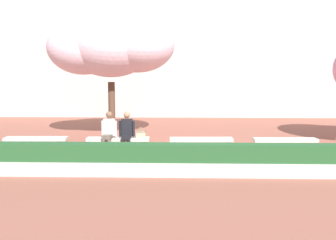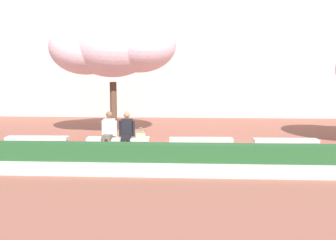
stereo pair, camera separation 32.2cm
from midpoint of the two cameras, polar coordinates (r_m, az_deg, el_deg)
ground_plane at (r=12.68m, az=4.09°, el=-4.62°), size 100.00×100.00×0.00m
building_facade at (r=23.14m, az=3.04°, el=9.78°), size 28.00×4.00×7.14m
stone_bench_west_end at (r=13.49m, az=-19.24°, el=-2.95°), size 2.02×0.48×0.45m
stone_bench_near_west at (r=12.79m, az=-7.96°, el=-3.16°), size 2.02×0.48×0.45m
stone_bench_center at (r=12.62m, az=4.10°, el=-3.25°), size 2.02×0.48×0.45m
stone_bench_near_east at (r=13.01m, az=15.96°, el=-3.20°), size 2.02×0.48×0.45m
person_seated_left at (r=12.72m, az=-9.34°, el=-1.47°), size 0.51×0.71×1.29m
person_seated_right at (r=12.62m, az=-6.74°, el=-1.49°), size 0.51×0.69×1.29m
handbag at (r=12.63m, az=-4.69°, el=-2.00°), size 0.30×0.15×0.34m
cherry_tree_main at (r=14.96m, az=-8.74°, el=10.70°), size 4.71×3.20×4.81m
planter_hedge_foreground at (r=9.87m, az=4.80°, el=-5.86°), size 16.94×0.50×0.80m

